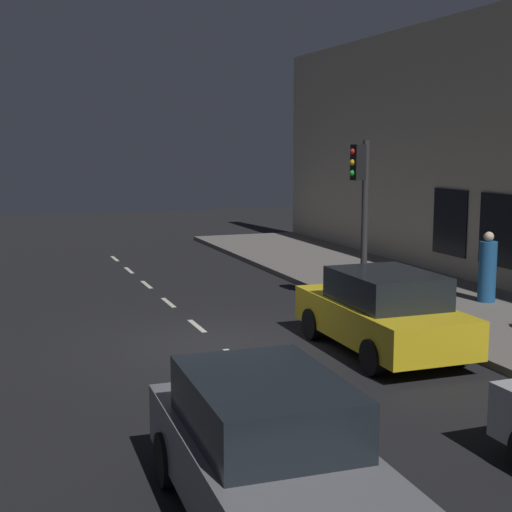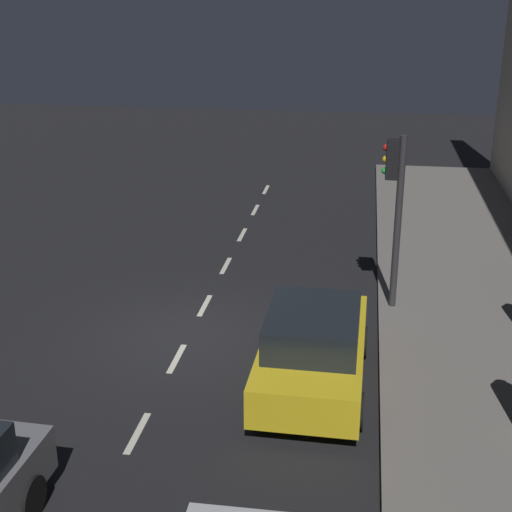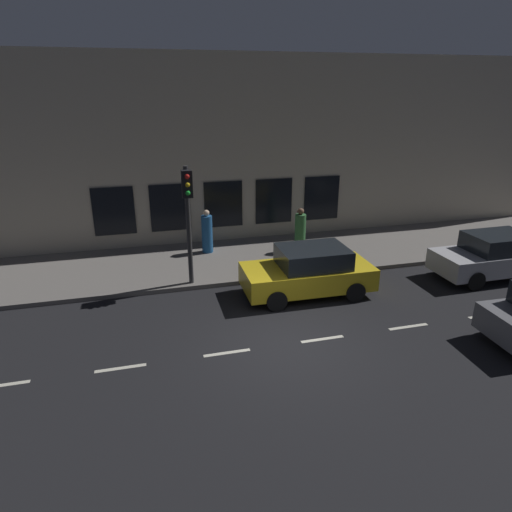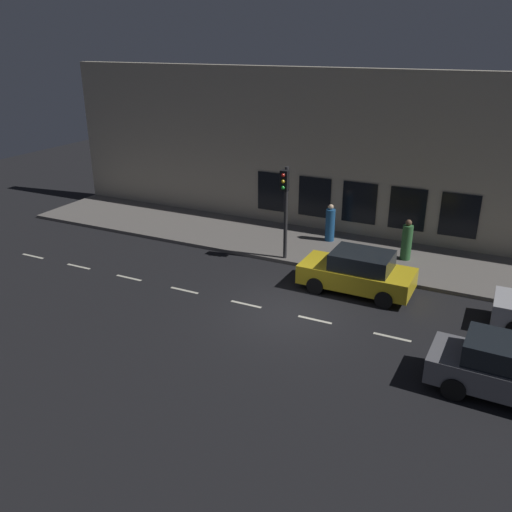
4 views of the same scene
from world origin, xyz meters
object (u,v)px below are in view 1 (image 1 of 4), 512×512
Objects in this scene: parked_car_2 at (268,455)px; parked_car_1 at (382,312)px; pedestrian_0 at (487,270)px; traffic_light at (361,195)px.

parked_car_1 is at bearing -127.67° from parked_car_2.
parked_car_1 is at bearing -166.77° from pedestrian_0.
parked_car_1 and parked_car_2 have the same top height.
traffic_light is at bearing -121.38° from parked_car_2.
traffic_light is 0.94× the size of parked_car_1.
traffic_light reaches higher than parked_car_1.
parked_car_1 is 5.09m from pedestrian_0.
parked_car_2 is at bearing -123.38° from traffic_light.
pedestrian_0 is at bearing 31.11° from parked_car_1.
traffic_light is 2.27× the size of pedestrian_0.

